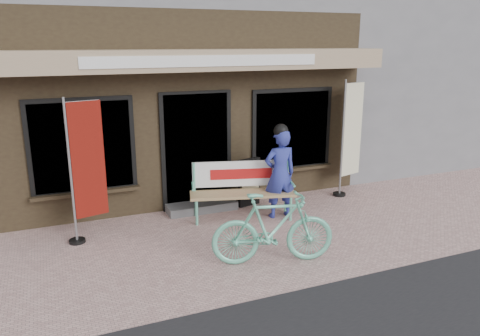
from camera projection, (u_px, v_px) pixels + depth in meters
name	position (u px, v px, depth m)	size (l,w,h in m)	color
ground	(237.00, 247.00, 7.19)	(70.00, 70.00, 0.00)	#BE9791
storefront	(156.00, 44.00, 10.82)	(7.00, 6.77, 6.00)	black
neighbor_right_near	(423.00, 50.00, 14.52)	(10.00, 7.00, 5.60)	slate
bench	(242.00, 185.00, 8.29)	(1.90, 0.94, 1.00)	#64C3A3
person	(280.00, 172.00, 8.24)	(0.60, 0.41, 1.69)	navy
bicycle	(273.00, 228.00, 6.55)	(0.49, 1.74, 1.05)	#64C3A3
nobori_red	(85.00, 168.00, 7.17)	(0.68, 0.30, 2.28)	gray
nobori_cream	(350.00, 136.00, 9.42)	(0.70, 0.32, 2.35)	gray
menu_stand	(249.00, 182.00, 8.90)	(0.47, 0.20, 0.92)	black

